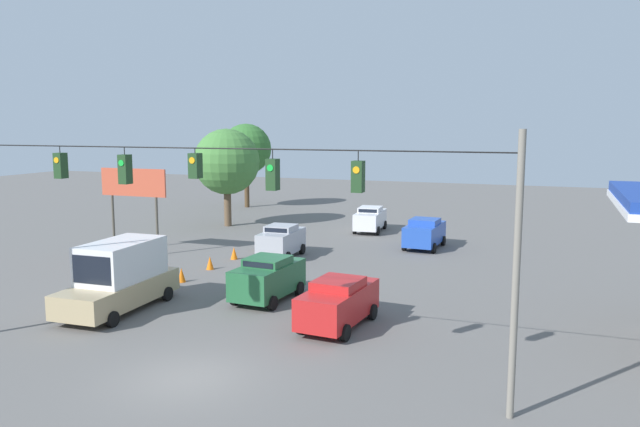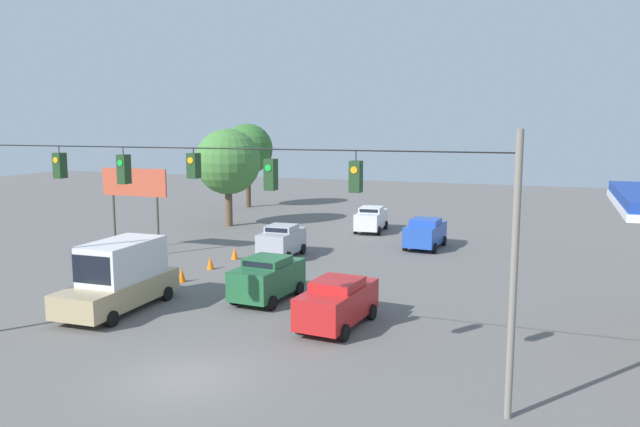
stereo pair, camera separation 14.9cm
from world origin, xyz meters
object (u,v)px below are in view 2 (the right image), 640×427
(sedan_blue_oncoming_deep, at_px, (425,233))
(sedan_red_crossing_near, at_px, (337,302))
(traffic_cone_second, at_px, (142,291))
(sedan_silver_withflow_far, at_px, (282,241))
(traffic_cone_fourth, at_px, (210,263))
(traffic_cone_fifth, at_px, (235,253))
(sedan_white_withflow_deep, at_px, (371,219))
(traffic_cone_farthest, at_px, (259,244))
(traffic_cone_third, at_px, (182,275))
(roadside_billboard, at_px, (134,189))
(tree_horizon_left, at_px, (228,162))
(traffic_cone_nearest, at_px, (101,306))
(box_truck_tan_parked_shoulder, at_px, (120,276))
(sedan_green_withflow_mid, at_px, (268,278))
(tree_horizon_right, at_px, (248,149))
(overhead_signal_span, at_px, (195,214))

(sedan_blue_oncoming_deep, bearing_deg, sedan_red_crossing_near, 89.46)
(traffic_cone_second, bearing_deg, sedan_silver_withflow_far, -102.43)
(traffic_cone_fourth, distance_m, traffic_cone_fifth, 2.80)
(sedan_white_withflow_deep, bearing_deg, traffic_cone_farthest, 62.95)
(traffic_cone_third, xyz_separation_m, roadside_billboard, (6.74, -5.31, 3.64))
(tree_horizon_left, bearing_deg, traffic_cone_nearest, 105.64)
(sedan_silver_withflow_far, distance_m, traffic_cone_fifth, 2.93)
(traffic_cone_nearest, distance_m, traffic_cone_third, 5.99)
(sedan_white_withflow_deep, relative_size, tree_horizon_left, 0.57)
(sedan_silver_withflow_far, height_order, tree_horizon_left, tree_horizon_left)
(traffic_cone_farthest, bearing_deg, traffic_cone_fifth, 86.22)
(box_truck_tan_parked_shoulder, height_order, sedan_green_withflow_mid, box_truck_tan_parked_shoulder)
(sedan_red_crossing_near, xyz_separation_m, traffic_cone_second, (9.77, -0.59, -0.64))
(sedan_white_withflow_deep, distance_m, box_truck_tan_parked_shoulder, 23.53)
(sedan_green_withflow_mid, relative_size, traffic_cone_second, 5.64)
(sedan_red_crossing_near, xyz_separation_m, tree_horizon_right, (19.95, -31.26, 4.61))
(sedan_green_withflow_mid, height_order, traffic_cone_fourth, sedan_green_withflow_mid)
(sedan_red_crossing_near, distance_m, traffic_cone_fifth, 13.82)
(traffic_cone_third, xyz_separation_m, traffic_cone_farthest, (-0.13, -8.73, 0.00))
(sedan_blue_oncoming_deep, distance_m, traffic_cone_fifth, 12.43)
(sedan_silver_withflow_far, height_order, traffic_cone_fourth, sedan_silver_withflow_far)
(sedan_silver_withflow_far, distance_m, traffic_cone_third, 7.69)
(traffic_cone_fourth, xyz_separation_m, tree_horizon_left, (6.34, -13.65, 4.70))
(sedan_silver_withflow_far, bearing_deg, traffic_cone_third, 72.19)
(traffic_cone_second, height_order, tree_horizon_right, tree_horizon_right)
(sedan_blue_oncoming_deep, bearing_deg, overhead_signal_span, 82.57)
(traffic_cone_third, bearing_deg, traffic_cone_second, 90.06)
(sedan_green_withflow_mid, relative_size, traffic_cone_third, 5.64)
(sedan_silver_withflow_far, height_order, traffic_cone_farthest, sedan_silver_withflow_far)
(sedan_blue_oncoming_deep, height_order, sedan_green_withflow_mid, sedan_green_withflow_mid)
(roadside_billboard, bearing_deg, sedan_white_withflow_deep, -132.38)
(traffic_cone_fifth, relative_size, roadside_billboard, 0.14)
(traffic_cone_third, bearing_deg, traffic_cone_farthest, -90.82)
(sedan_red_crossing_near, bearing_deg, traffic_cone_farthest, -52.66)
(overhead_signal_span, height_order, traffic_cone_nearest, overhead_signal_span)
(traffic_cone_fourth, relative_size, traffic_cone_farthest, 1.00)
(sedan_green_withflow_mid, distance_m, traffic_cone_second, 5.88)
(sedan_green_withflow_mid, bearing_deg, traffic_cone_nearest, 39.00)
(sedan_green_withflow_mid, bearing_deg, sedan_silver_withflow_far, -69.90)
(traffic_cone_fifth, bearing_deg, traffic_cone_nearest, 89.95)
(sedan_red_crossing_near, distance_m, tree_horizon_right, 37.37)
(sedan_red_crossing_near, bearing_deg, traffic_cone_second, -3.48)
(traffic_cone_fifth, bearing_deg, traffic_cone_third, 90.69)
(box_truck_tan_parked_shoulder, xyz_separation_m, sedan_green_withflow_mid, (-5.37, -3.56, -0.42))
(sedan_white_withflow_deep, bearing_deg, tree_horizon_right, -31.71)
(box_truck_tan_parked_shoulder, height_order, traffic_cone_fifth, box_truck_tan_parked_shoulder)
(overhead_signal_span, xyz_separation_m, tree_horizon_right, (17.14, -37.00, 0.44))
(sedan_red_crossing_near, height_order, tree_horizon_left, tree_horizon_left)
(sedan_silver_withflow_far, height_order, traffic_cone_third, sedan_silver_withflow_far)
(sedan_red_crossing_near, height_order, traffic_cone_third, sedan_red_crossing_near)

